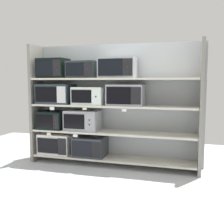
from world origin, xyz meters
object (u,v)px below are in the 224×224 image
microwave_6 (126,95)px  microwave_8 (83,70)px  microwave_3 (83,120)px  microwave_4 (56,94)px  microwave_5 (90,96)px  microwave_0 (57,143)px  microwave_2 (53,120)px  microwave_9 (117,68)px  microwave_7 (53,68)px  microwave_1 (90,146)px

microwave_6 → microwave_8: (-0.71, 0.00, 0.39)m
microwave_3 → microwave_4: (-0.47, -0.00, 0.42)m
microwave_6 → microwave_8: bearing=180.0°
microwave_3 → microwave_8: 0.81m
microwave_6 → microwave_8: size_ratio=1.20×
microwave_5 → microwave_8: microwave_8 is taller
microwave_0 → microwave_2: (-0.06, -0.00, 0.40)m
microwave_4 → microwave_9: bearing=-0.0°
microwave_0 → microwave_5: size_ratio=1.08×
microwave_3 → microwave_4: size_ratio=0.98×
microwave_7 → microwave_8: bearing=0.0°
microwave_8 → microwave_9: microwave_9 is taller
microwave_4 → microwave_6: size_ratio=1.01×
microwave_2 → microwave_7: microwave_7 is taller
microwave_4 → microwave_8: (0.48, -0.00, 0.39)m
microwave_9 → microwave_4: bearing=180.0°
microwave_2 → microwave_9: (1.12, -0.00, 0.85)m
microwave_2 → microwave_3: (0.54, 0.00, 0.01)m
microwave_0 → microwave_6: 1.46m
microwave_7 → microwave_1: bearing=0.0°
microwave_7 → microwave_9: 1.10m
microwave_2 → microwave_7: size_ratio=0.91×
microwave_1 → microwave_2: 0.78m
microwave_1 → microwave_7: 1.42m
microwave_0 → microwave_3: 0.63m
microwave_5 → microwave_9: microwave_9 is taller
microwave_1 → microwave_5: 0.82m
microwave_6 → microwave_0: bearing=180.0°
microwave_5 → microwave_8: size_ratio=1.09×
microwave_0 → microwave_7: (-0.04, -0.00, 1.25)m
microwave_6 → microwave_7: 1.30m
microwave_3 → microwave_4: bearing=-180.0°
microwave_8 → microwave_7: bearing=-180.0°
microwave_1 → microwave_6: bearing=-0.0°
microwave_4 → microwave_5: (0.59, 0.00, -0.02)m
microwave_2 → microwave_3: bearing=0.0°
microwave_4 → microwave_5: microwave_4 is taller
microwave_7 → microwave_6: bearing=-0.0°
microwave_8 → microwave_9: size_ratio=0.83×
microwave_1 → microwave_6: microwave_6 is taller
microwave_2 → microwave_9: microwave_9 is taller
microwave_4 → microwave_7: (-0.05, -0.00, 0.42)m
microwave_0 → microwave_4: (0.01, -0.00, 0.83)m
microwave_2 → microwave_0: bearing=0.0°
microwave_3 → microwave_4: microwave_4 is taller
microwave_0 → microwave_9: (1.06, -0.00, 1.25)m
microwave_8 → microwave_1: bearing=-0.1°
microwave_7 → microwave_8: (0.53, 0.00, -0.03)m
microwave_0 → microwave_8: microwave_8 is taller
microwave_0 → microwave_6: size_ratio=0.98×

